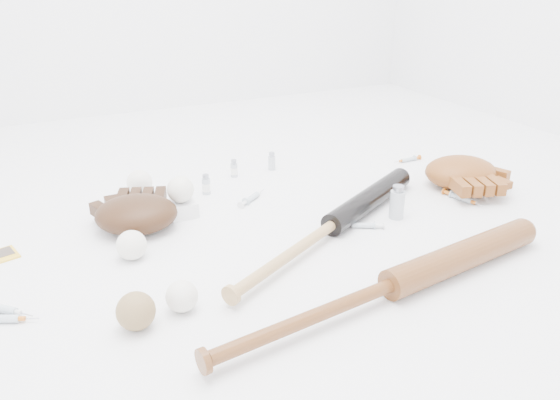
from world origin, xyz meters
name	(u,v)px	position (x,y,z in m)	size (l,w,h in m)	color
bat_dark	(333,224)	(0.13, -0.09, 0.03)	(0.92, 0.07, 0.07)	black
bat_wood	(392,284)	(0.09, -0.42, 0.04)	(0.99, 0.07, 0.07)	brown
glove_dark	(136,213)	(-0.35, 0.18, 0.05)	(0.27, 0.27, 0.10)	#331C0E
glove_tan	(461,172)	(0.70, 0.03, 0.05)	(0.29, 0.29, 0.10)	brown
trading_card	(5,254)	(-0.69, 0.18, 0.00)	(0.06, 0.08, 0.00)	gold
pedestal	(182,209)	(-0.21, 0.21, 0.02)	(0.08, 0.08, 0.04)	white
baseball_on_pedestal	(180,189)	(-0.21, 0.21, 0.08)	(0.08, 0.08, 0.08)	white
baseball_left	(132,245)	(-0.39, 0.02, 0.04)	(0.08, 0.08, 0.08)	white
baseball_upper	(140,182)	(-0.28, 0.43, 0.04)	(0.08, 0.08, 0.08)	white
baseball_mid	(182,296)	(-0.35, -0.25, 0.04)	(0.07, 0.07, 0.07)	white
baseball_aged	(136,311)	(-0.45, -0.27, 0.04)	(0.08, 0.08, 0.08)	olive
syringe_0	(2,319)	(-0.70, -0.13, 0.01)	(0.16, 0.03, 0.02)	#ADBCC6
syringe_1	(363,225)	(0.23, -0.09, 0.01)	(0.14, 0.02, 0.02)	#ADBCC6
syringe_2	(252,198)	(0.02, 0.22, 0.01)	(0.16, 0.03, 0.02)	#ADBCC6
syringe_3	(461,198)	(0.62, -0.07, 0.01)	(0.16, 0.03, 0.02)	#ADBCC6
syringe_4	(408,159)	(0.70, 0.30, 0.01)	(0.13, 0.02, 0.02)	#ADBCC6
syringe_5	(2,308)	(-0.70, -0.09, 0.01)	(0.17, 0.03, 0.02)	#ADBCC6
vial_0	(234,168)	(0.05, 0.44, 0.03)	(0.02, 0.02, 0.06)	#AFB8C0
vial_1	(272,161)	(0.20, 0.45, 0.03)	(0.03, 0.03, 0.07)	#AFB8C0
vial_2	(206,184)	(-0.09, 0.34, 0.03)	(0.03, 0.03, 0.07)	#AFB8C0
vial_3	(397,202)	(0.36, -0.08, 0.05)	(0.04, 0.04, 0.10)	#AFB8C0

